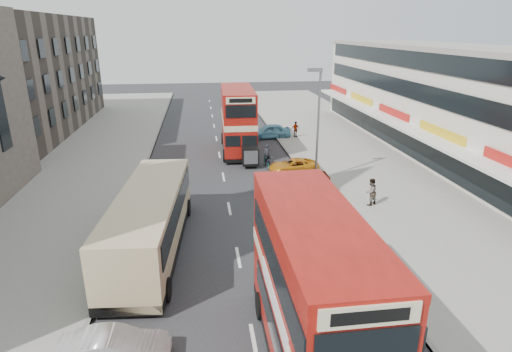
{
  "coord_description": "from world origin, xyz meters",
  "views": [
    {
      "loc": [
        -1.55,
        -10.12,
        10.56
      ],
      "look_at": [
        0.8,
        7.4,
        4.4
      ],
      "focal_mm": 29.57,
      "sensor_mm": 36.0,
      "label": 1
    }
  ],
  "objects_px": {
    "coach": "(150,219)",
    "pedestrian_far": "(295,129)",
    "bus_main": "(313,294)",
    "cyclist": "(267,160)",
    "car_left_front": "(114,349)",
    "car_right_a": "(294,184)",
    "pedestrian_near": "(371,192)",
    "street_lamp": "(317,117)",
    "car_right_c": "(269,131)",
    "car_right_b": "(293,166)",
    "bus_second": "(238,120)"
  },
  "relations": [
    {
      "from": "street_lamp",
      "to": "pedestrian_far",
      "type": "xyz_separation_m",
      "value": [
        1.51,
        13.08,
        -3.84
      ]
    },
    {
      "from": "coach",
      "to": "car_right_b",
      "type": "height_order",
      "value": "coach"
    },
    {
      "from": "pedestrian_near",
      "to": "car_left_front",
      "type": "bearing_deg",
      "value": 13.84
    },
    {
      "from": "bus_main",
      "to": "street_lamp",
      "type": "bearing_deg",
      "value": -105.67
    },
    {
      "from": "bus_main",
      "to": "car_right_c",
      "type": "xyz_separation_m",
      "value": [
        3.7,
        30.7,
        -2.03
      ]
    },
    {
      "from": "car_left_front",
      "to": "bus_main",
      "type": "bearing_deg",
      "value": -96.52
    },
    {
      "from": "street_lamp",
      "to": "car_left_front",
      "type": "bearing_deg",
      "value": -124.46
    },
    {
      "from": "bus_main",
      "to": "cyclist",
      "type": "relative_size",
      "value": 4.91
    },
    {
      "from": "bus_main",
      "to": "cyclist",
      "type": "bearing_deg",
      "value": -95.36
    },
    {
      "from": "bus_main",
      "to": "pedestrian_near",
      "type": "height_order",
      "value": "bus_main"
    },
    {
      "from": "bus_second",
      "to": "cyclist",
      "type": "height_order",
      "value": "bus_second"
    },
    {
      "from": "car_right_a",
      "to": "pedestrian_near",
      "type": "height_order",
      "value": "pedestrian_near"
    },
    {
      "from": "street_lamp",
      "to": "car_right_c",
      "type": "bearing_deg",
      "value": 94.79
    },
    {
      "from": "bus_main",
      "to": "car_right_c",
      "type": "relative_size",
      "value": 2.2
    },
    {
      "from": "car_left_front",
      "to": "car_right_b",
      "type": "bearing_deg",
      "value": -27.0
    },
    {
      "from": "coach",
      "to": "car_right_b",
      "type": "relative_size",
      "value": 2.9
    },
    {
      "from": "street_lamp",
      "to": "pedestrian_near",
      "type": "distance_m",
      "value": 6.57
    },
    {
      "from": "car_right_c",
      "to": "car_right_a",
      "type": "bearing_deg",
      "value": -4.28
    },
    {
      "from": "street_lamp",
      "to": "coach",
      "type": "xyz_separation_m",
      "value": [
        -10.73,
        -8.74,
        -3.06
      ]
    },
    {
      "from": "car_right_c",
      "to": "pedestrian_far",
      "type": "xyz_separation_m",
      "value": [
        2.63,
        -0.34,
        0.2
      ]
    },
    {
      "from": "pedestrian_far",
      "to": "car_right_a",
      "type": "bearing_deg",
      "value": -122.99
    },
    {
      "from": "pedestrian_far",
      "to": "car_right_b",
      "type": "bearing_deg",
      "value": -123.43
    },
    {
      "from": "cyclist",
      "to": "car_right_c",
      "type": "bearing_deg",
      "value": 73.37
    },
    {
      "from": "bus_second",
      "to": "coach",
      "type": "xyz_separation_m",
      "value": [
        -6.01,
        -17.74,
        -1.17
      ]
    },
    {
      "from": "car_right_a",
      "to": "pedestrian_near",
      "type": "relative_size",
      "value": 2.62
    },
    {
      "from": "car_right_b",
      "to": "pedestrian_near",
      "type": "bearing_deg",
      "value": 17.89
    },
    {
      "from": "bus_main",
      "to": "cyclist",
      "type": "height_order",
      "value": "bus_main"
    },
    {
      "from": "car_right_c",
      "to": "street_lamp",
      "type": "bearing_deg",
      "value": 3.62
    },
    {
      "from": "bus_main",
      "to": "car_right_c",
      "type": "distance_m",
      "value": 30.99
    },
    {
      "from": "car_right_b",
      "to": "pedestrian_far",
      "type": "xyz_separation_m",
      "value": [
        2.56,
        10.7,
        0.4
      ]
    },
    {
      "from": "pedestrian_far",
      "to": "car_right_c",
      "type": "bearing_deg",
      "value": 152.72
    },
    {
      "from": "car_left_front",
      "to": "car_right_a",
      "type": "bearing_deg",
      "value": -31.17
    },
    {
      "from": "car_right_c",
      "to": "coach",
      "type": "bearing_deg",
      "value": -24.62
    },
    {
      "from": "bus_main",
      "to": "coach",
      "type": "xyz_separation_m",
      "value": [
        -5.91,
        8.54,
        -1.04
      ]
    },
    {
      "from": "pedestrian_far",
      "to": "bus_main",
      "type": "bearing_deg",
      "value": -121.75
    },
    {
      "from": "pedestrian_far",
      "to": "cyclist",
      "type": "height_order",
      "value": "cyclist"
    },
    {
      "from": "car_right_a",
      "to": "cyclist",
      "type": "distance_m",
      "value": 5.95
    },
    {
      "from": "pedestrian_near",
      "to": "cyclist",
      "type": "xyz_separation_m",
      "value": [
        -5.11,
        8.87,
        -0.41
      ]
    },
    {
      "from": "car_right_b",
      "to": "pedestrian_near",
      "type": "height_order",
      "value": "pedestrian_near"
    },
    {
      "from": "coach",
      "to": "car_right_a",
      "type": "bearing_deg",
      "value": 42.6
    },
    {
      "from": "coach",
      "to": "pedestrian_far",
      "type": "xyz_separation_m",
      "value": [
        12.24,
        21.82,
        -0.78
      ]
    },
    {
      "from": "coach",
      "to": "car_right_a",
      "type": "distance_m",
      "value": 11.18
    },
    {
      "from": "car_left_front",
      "to": "car_right_a",
      "type": "distance_m",
      "value": 17.19
    },
    {
      "from": "bus_second",
      "to": "pedestrian_near",
      "type": "relative_size",
      "value": 5.75
    },
    {
      "from": "coach",
      "to": "car_right_c",
      "type": "bearing_deg",
      "value": 71.25
    },
    {
      "from": "car_left_front",
      "to": "car_right_a",
      "type": "xyz_separation_m",
      "value": [
        9.28,
        14.47,
        0.06
      ]
    },
    {
      "from": "car_right_c",
      "to": "pedestrian_far",
      "type": "bearing_deg",
      "value": 81.52
    },
    {
      "from": "coach",
      "to": "car_right_b",
      "type": "xyz_separation_m",
      "value": [
        9.68,
        11.12,
        -1.18
      ]
    },
    {
      "from": "car_right_c",
      "to": "cyclist",
      "type": "height_order",
      "value": "cyclist"
    },
    {
      "from": "car_right_a",
      "to": "car_right_b",
      "type": "distance_m",
      "value": 4.38
    }
  ]
}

